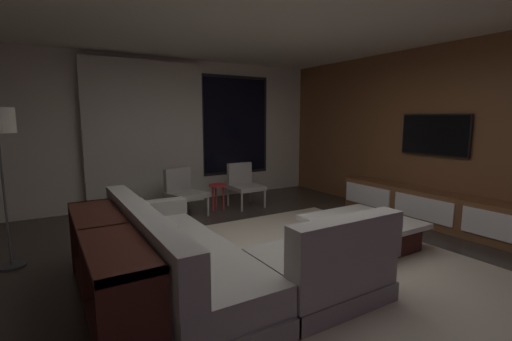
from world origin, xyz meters
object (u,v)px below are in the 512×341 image
Objects in this scene: mounted_tv at (434,135)px; console_table_behind_couch at (107,264)px; book_stack_on_coffee_table at (366,220)px; accent_chair_by_curtain at (183,190)px; coffee_table at (361,232)px; media_console at (434,209)px; side_stool at (218,189)px; sectional_couch at (215,261)px; accent_chair_near_window at (244,183)px.

mounted_tv is 0.52× the size of console_table_behind_couch.
book_stack_on_coffee_table is 0.39× the size of accent_chair_by_curtain.
media_console is (1.61, 0.05, 0.06)m from coffee_table.
coffee_table is 0.55× the size of console_table_behind_couch.
accent_chair_by_curtain is 1.70× the size of side_stool.
console_table_behind_couch is (-0.91, 0.13, 0.13)m from sectional_couch.
coffee_table is 2.52× the size of side_stool.
sectional_couch reaches higher than side_stool.
accent_chair_by_curtain is 0.72× the size of mounted_tv.
accent_chair_by_curtain is at bearing -179.84° from side_stool.
mounted_tv is at bearing 5.15° from sectional_couch.
coffee_table is at bearing 2.76° from sectional_couch.
coffee_table is at bearing -73.45° from side_stool.
accent_chair_near_window reaches higher than coffee_table.
mounted_tv reaches higher than console_table_behind_couch.
media_console is 2.86× the size of mounted_tv.
mounted_tv is (3.18, -2.31, 0.92)m from accent_chair_by_curtain.
accent_chair_by_curtain is at bearing 140.11° from media_console.
sectional_couch is 0.93m from console_table_behind_couch.
accent_chair_near_window is at bearing 2.20° from accent_chair_by_curtain.
sectional_couch is 8.17× the size of book_stack_on_coffee_table.
mounted_tv reaches higher than accent_chair_near_window.
mounted_tv is at bearing 7.84° from coffee_table.
console_table_behind_couch is (-4.74, -0.22, -0.93)m from mounted_tv.
media_console is 1.13m from mounted_tv.
book_stack_on_coffee_table is 0.39× the size of accent_chair_near_window.
accent_chair_by_curtain is at bearing 58.25° from console_table_behind_couch.
console_table_behind_couch is at bearing -121.75° from accent_chair_by_curtain.
coffee_table is 2.67m from side_stool.
sectional_couch is 3.21× the size of accent_chair_by_curtain.
sectional_couch reaches higher than console_table_behind_couch.
media_console is at bearing 6.83° from book_stack_on_coffee_table.
sectional_couch is 0.81× the size of media_console.
mounted_tv is (2.55, -2.31, 0.98)m from side_stool.
console_table_behind_couch is (-1.56, -2.52, -0.02)m from accent_chair_by_curtain.
book_stack_on_coffee_table is at bearing -64.71° from accent_chair_by_curtain.
book_stack_on_coffee_table is at bearing -168.00° from mounted_tv.
side_stool is 0.22× the size of console_table_behind_couch.
mounted_tv is at bearing -42.17° from side_stool.
accent_chair_near_window is 1.00× the size of accent_chair_by_curtain.
media_console is (1.83, -2.55, -0.18)m from accent_chair_near_window.
accent_chair_near_window is (-0.11, 2.76, 0.03)m from book_stack_on_coffee_table.
sectional_couch reaches higher than accent_chair_near_window.
media_console is at bearing -46.62° from side_stool.
mounted_tv is at bearing -35.98° from accent_chair_by_curtain.
console_table_behind_couch reaches higher than media_console.
side_stool is at bearing 103.53° from book_stack_on_coffee_table.
side_stool is 3.34m from console_table_behind_couch.
accent_chair_by_curtain is (-1.28, 2.71, 0.03)m from book_stack_on_coffee_table.
mounted_tv reaches higher than book_stack_on_coffee_table.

